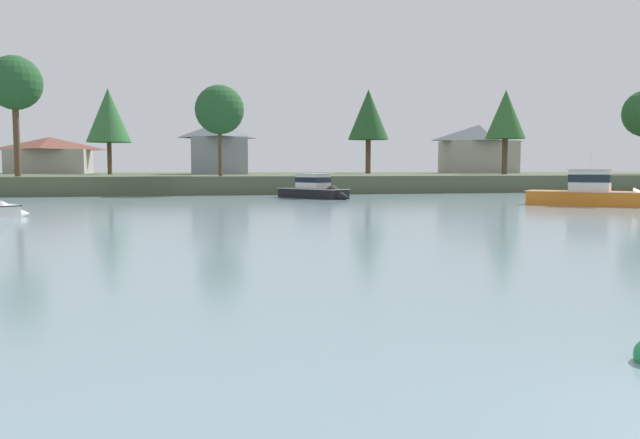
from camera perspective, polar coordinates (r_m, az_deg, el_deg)
The scene contains 11 objects.
far_shore_bank at distance 92.68m, azimuth -8.29°, elevation 3.56°, with size 245.74×57.96×1.89m, color #4C563D.
cruiser_orange at distance 49.76m, azimuth 24.13°, elevation 1.83°, with size 8.80×8.10×4.96m.
cruiser_black at distance 56.56m, azimuth -0.17°, elevation 2.48°, with size 6.18×8.14×4.22m.
shore_tree_inland_b at distance 95.50m, azimuth 4.42°, elevation 9.45°, with size 6.11×6.11×12.58m.
shore_tree_left_mid at distance 66.89m, azimuth -9.12°, elevation 9.81°, with size 5.10×5.10×9.45m.
shore_tree_far_left at distance 87.71m, azimuth 16.53°, elevation 9.10°, with size 5.25×5.25×11.16m.
shore_tree_left at distance 70.80m, azimuth -26.03°, elevation 11.04°, with size 5.37×5.37×12.02m.
shore_tree_far_right at distance 88.45m, azimuth -18.69°, elevation 8.94°, with size 5.81×5.81×11.35m.
cottage_behind_trees at distance 106.58m, azimuth 14.22°, elevation 6.31°, with size 11.94×7.87×7.88m.
cottage_eastern at distance 103.64m, azimuth -23.34°, elevation 5.43°, with size 11.93×10.05×5.50m.
cottage_near_water at distance 88.00m, azimuth -9.25°, elevation 6.46°, with size 7.87×10.21×7.03m.
Camera 1 is at (-6.03, -4.41, 2.75)m, focal length 35.20 mm.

